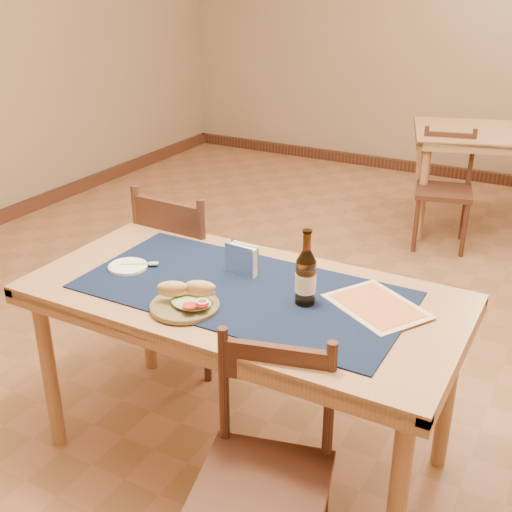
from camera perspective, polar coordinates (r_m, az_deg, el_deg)
The scene contains 13 objects.
room at distance 2.85m, azimuth 7.03°, elevation 15.34°, with size 6.04×7.04×2.84m.
main_table at distance 2.40m, azimuth -1.15°, elevation -4.84°, with size 1.60×0.80×0.75m.
placemat at distance 2.36m, azimuth -1.17°, elevation -3.03°, with size 1.20×0.60×0.01m, color #101B3B.
baseboard at distance 3.33m, azimuth 5.85°, elevation -8.24°, with size 6.00×7.00×0.10m.
chair_main_far at distance 3.14m, azimuth -5.82°, elevation -1.36°, with size 0.45×0.45×0.93m.
chair_main_near at distance 2.04m, azimuth 0.81°, elevation -18.75°, with size 0.47×0.47×0.84m.
chair_back_near at distance 4.72m, azimuth 16.39°, elevation 5.89°, with size 0.45×0.45×0.82m.
sandwich_plate at distance 2.23m, azimuth -6.18°, elevation -4.01°, with size 0.24×0.24×0.09m.
side_plate at distance 2.57m, azimuth -11.32°, elevation -0.89°, with size 0.15×0.15×0.01m.
fork at distance 2.56m, azimuth -10.07°, elevation -0.67°, with size 0.14×0.09×0.00m.
beer_bottle at distance 2.22m, azimuth 4.44°, elevation -1.85°, with size 0.07×0.07×0.28m.
napkin_holder at distance 2.45m, azimuth -1.26°, elevation -0.36°, with size 0.14×0.06×0.12m.
menu_card at distance 2.27m, azimuth 10.69°, elevation -4.39°, with size 0.41×0.38×0.01m.
Camera 1 is at (1.05, -2.61, 1.83)m, focal length 45.00 mm.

